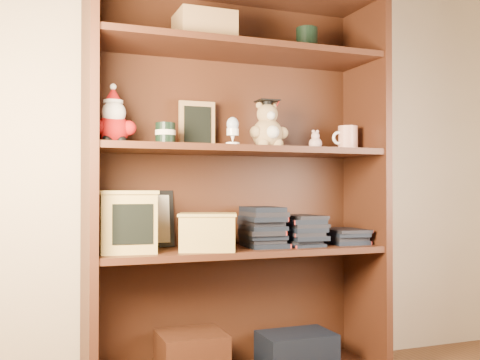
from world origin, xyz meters
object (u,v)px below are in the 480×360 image
at_px(bookcase, 235,190).
at_px(grad_teddy_bear, 268,129).
at_px(teacher_mug, 347,138).
at_px(treats_box, 128,221).

bearing_deg(bookcase, grad_teddy_bear, -25.03).
xyz_separation_m(bookcase, teacher_mug, (0.50, -0.05, 0.22)).
distance_m(teacher_mug, treats_box, 1.00).
distance_m(bookcase, teacher_mug, 0.55).
relative_size(bookcase, grad_teddy_bear, 7.91).
bearing_deg(bookcase, teacher_mug, -5.80).
bearing_deg(treats_box, bookcase, 6.66).
height_order(bookcase, treats_box, bookcase).
relative_size(teacher_mug, treats_box, 0.52).
distance_m(grad_teddy_bear, treats_box, 0.67).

